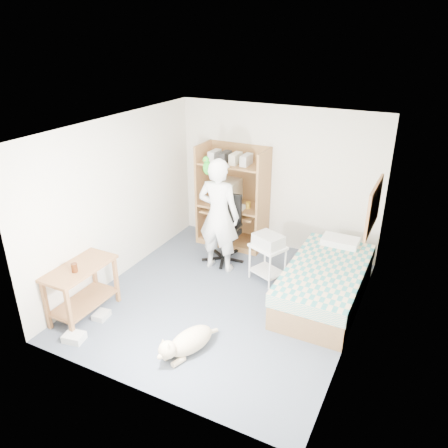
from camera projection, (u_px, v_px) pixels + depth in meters
name	position (u px, v px, depth m)	size (l,w,h in m)	color
floor	(225.00, 299.00, 6.40)	(4.00, 4.00, 0.00)	#46505F
wall_back	(277.00, 179.00, 7.51)	(3.60, 0.02, 2.50)	silver
wall_right	(361.00, 248.00, 5.14)	(0.02, 4.00, 2.50)	silver
wall_left	(119.00, 199.00, 6.62)	(0.02, 4.00, 2.50)	silver
ceiling	(225.00, 128.00, 5.37)	(3.60, 4.00, 0.02)	white
computer_hutch	(233.00, 200.00, 7.76)	(1.20, 0.63, 1.80)	olive
bed	(325.00, 283.00, 6.24)	(1.02, 2.02, 0.66)	brown
side_desk	(82.00, 283.00, 5.85)	(0.50, 1.00, 0.75)	brown
corkboard	(374.00, 207.00, 5.80)	(0.04, 0.94, 0.66)	#9E6F47
office_chair	(225.00, 237.00, 7.35)	(0.63, 0.63, 1.12)	black
person	(219.00, 216.00, 6.86)	(0.68, 0.44, 1.86)	white
parrot	(207.00, 166.00, 6.63)	(0.14, 0.24, 0.38)	#127E18
dog	(187.00, 342.00, 5.28)	(0.49, 0.92, 0.35)	#C8B086
printer_cart	(268.00, 257.00, 6.72)	(0.62, 0.56, 0.60)	white
printer	(268.00, 240.00, 6.60)	(0.42, 0.32, 0.18)	#AFAFAA
crt_monitor	(227.00, 191.00, 7.76)	(0.44, 0.47, 0.41)	beige
keyboard	(231.00, 212.00, 7.68)	(0.45, 0.16, 0.03)	beige
pencil_cup	(248.00, 205.00, 7.55)	(0.08, 0.08, 0.12)	gold
drink_glass	(74.00, 268.00, 5.60)	(0.08, 0.08, 0.12)	#3D1A09
floor_box_a	(74.00, 337.00, 5.52)	(0.25, 0.20, 0.10)	silver
floor_box_b	(101.00, 315.00, 5.96)	(0.18, 0.22, 0.08)	#B8B8B3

